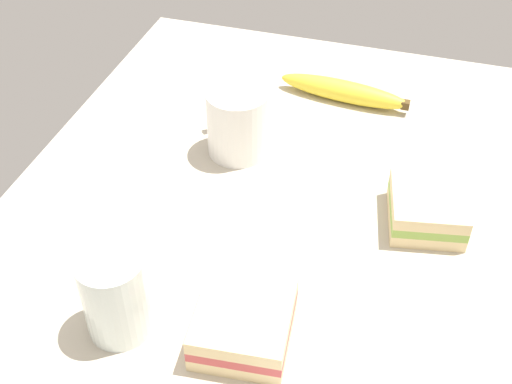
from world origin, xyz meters
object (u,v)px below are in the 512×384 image
(sandwich_side, at_px, (427,208))
(banana, at_px, (344,91))
(coffee_mug_black, at_px, (238,122))
(sandwich_main, at_px, (244,322))
(glass_of_milk, at_px, (116,299))

(sandwich_side, xyz_separation_m, banana, (-0.24, -0.15, -0.01))
(sandwich_side, distance_m, banana, 0.28)
(coffee_mug_black, height_order, sandwich_side, coffee_mug_black)
(sandwich_main, relative_size, sandwich_side, 1.02)
(coffee_mug_black, xyz_separation_m, sandwich_main, (0.30, 0.10, -0.03))
(glass_of_milk, bearing_deg, coffee_mug_black, 175.72)
(sandwich_main, bearing_deg, banana, 178.50)
(sandwich_main, xyz_separation_m, banana, (-0.46, 0.01, -0.01))
(glass_of_milk, xyz_separation_m, banana, (-0.49, 0.14, -0.03))
(sandwich_side, bearing_deg, coffee_mug_black, -104.93)
(coffee_mug_black, xyz_separation_m, sandwich_side, (0.07, 0.26, -0.03))
(sandwich_main, relative_size, banana, 0.56)
(sandwich_main, distance_m, banana, 0.46)
(glass_of_milk, distance_m, banana, 0.51)
(glass_of_milk, relative_size, banana, 0.49)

